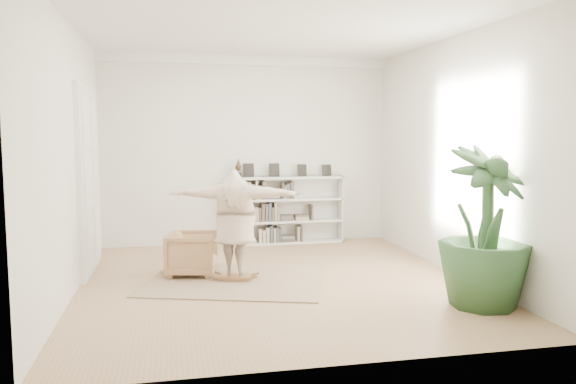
% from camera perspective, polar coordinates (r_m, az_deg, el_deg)
% --- Properties ---
extents(floor, '(6.00, 6.00, 0.00)m').
position_cam_1_polar(floor, '(8.20, -1.22, -9.12)').
color(floor, '#987D4E').
rests_on(floor, ground).
extents(room_shell, '(6.00, 6.00, 6.00)m').
position_cam_1_polar(room_shell, '(10.91, -4.18, 13.21)').
color(room_shell, silver).
rests_on(room_shell, floor).
extents(doors, '(0.09, 1.78, 2.92)m').
position_cam_1_polar(doors, '(9.20, -19.59, 1.05)').
color(doors, white).
rests_on(doors, floor).
extents(bookshelf, '(2.20, 0.35, 1.64)m').
position_cam_1_polar(bookshelf, '(10.93, -0.11, -1.91)').
color(bookshelf, silver).
rests_on(bookshelf, floor).
extents(armchair, '(0.85, 0.83, 0.66)m').
position_cam_1_polar(armchair, '(8.62, -9.68, -6.18)').
color(armchair, tan).
rests_on(armchair, floor).
extents(rug, '(2.99, 2.66, 0.02)m').
position_cam_1_polar(rug, '(8.29, -5.34, -8.90)').
color(rug, tan).
rests_on(rug, floor).
extents(rocker_board, '(0.52, 0.40, 0.10)m').
position_cam_1_polar(rocker_board, '(8.28, -5.34, -8.54)').
color(rocker_board, brown).
rests_on(rocker_board, rug).
extents(person, '(1.97, 1.06, 1.54)m').
position_cam_1_polar(person, '(8.11, -5.40, -2.89)').
color(person, '#C3AA92').
rests_on(person, rocker_board).
extents(houseplant, '(1.46, 1.46, 1.99)m').
position_cam_1_polar(houseplant, '(7.29, 19.39, -3.37)').
color(houseplant, '#2C5128').
rests_on(houseplant, floor).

